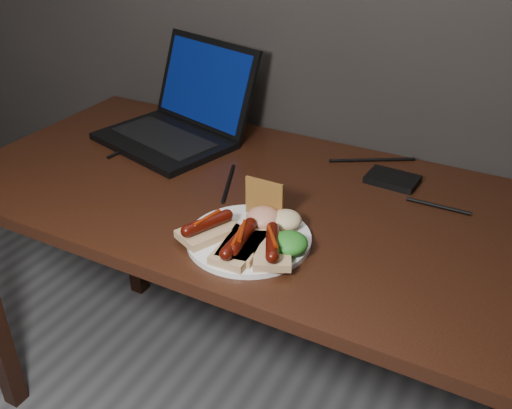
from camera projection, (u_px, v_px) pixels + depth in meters
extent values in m
cube|color=#331A0C|center=(250.00, 197.00, 1.32)|extent=(1.40, 0.70, 0.03)
cube|color=#331A0C|center=(130.00, 208.00, 2.01)|extent=(0.05, 0.05, 0.72)
cube|color=black|center=(164.00, 141.00, 1.54)|extent=(0.40, 0.32, 0.02)
cube|color=black|center=(163.00, 137.00, 1.53)|extent=(0.32, 0.20, 0.00)
cube|color=black|center=(206.00, 83.00, 1.58)|extent=(0.36, 0.18, 0.23)
cube|color=#081551|center=(206.00, 83.00, 1.58)|extent=(0.32, 0.15, 0.20)
cube|color=black|center=(392.00, 179.00, 1.35)|extent=(0.12, 0.09, 0.02)
cylinder|color=black|center=(228.00, 183.00, 1.34)|extent=(0.08, 0.17, 0.01)
cylinder|color=black|center=(372.00, 160.00, 1.45)|extent=(0.19, 0.12, 0.01)
cylinder|color=black|center=(438.00, 206.00, 1.25)|extent=(0.14, 0.01, 0.01)
cylinder|color=black|center=(136.00, 144.00, 1.53)|extent=(0.03, 0.20, 0.01)
cylinder|color=white|center=(249.00, 239.00, 1.14)|extent=(0.26, 0.26, 0.01)
cube|color=#E2B485|center=(208.00, 232.00, 1.13)|extent=(0.11, 0.13, 0.02)
cylinder|color=#4C0B05|center=(207.00, 223.00, 1.12)|extent=(0.06, 0.10, 0.02)
sphere|color=#4C0B05|center=(187.00, 231.00, 1.10)|extent=(0.03, 0.02, 0.02)
sphere|color=#4C0B05|center=(227.00, 215.00, 1.15)|extent=(0.02, 0.02, 0.02)
cylinder|color=maroon|center=(207.00, 218.00, 1.12)|extent=(0.02, 0.07, 0.01)
cube|color=#E2B485|center=(242.00, 245.00, 1.09)|extent=(0.09, 0.12, 0.02)
cylinder|color=#4C0B05|center=(242.00, 236.00, 1.08)|extent=(0.04, 0.10, 0.02)
sphere|color=#4C0B05|center=(233.00, 250.00, 1.04)|extent=(0.03, 0.02, 0.02)
sphere|color=#4C0B05|center=(250.00, 224.00, 1.12)|extent=(0.02, 0.02, 0.02)
cylinder|color=maroon|center=(242.00, 231.00, 1.08)|extent=(0.03, 0.07, 0.01)
cube|color=#E2B485|center=(272.00, 251.00, 1.08)|extent=(0.11, 0.13, 0.02)
cylinder|color=#4C0B05|center=(272.00, 242.00, 1.07)|extent=(0.06, 0.10, 0.02)
sphere|color=#4C0B05|center=(272.00, 257.00, 1.03)|extent=(0.03, 0.02, 0.02)
sphere|color=#4C0B05|center=(273.00, 228.00, 1.11)|extent=(0.03, 0.02, 0.02)
cylinder|color=maroon|center=(272.00, 236.00, 1.06)|extent=(0.05, 0.06, 0.01)
cube|color=#E2B485|center=(238.00, 250.00, 1.08)|extent=(0.08, 0.12, 0.02)
cylinder|color=#4C0B05|center=(238.00, 241.00, 1.07)|extent=(0.03, 0.10, 0.02)
sphere|color=#4C0B05|center=(226.00, 254.00, 1.03)|extent=(0.02, 0.02, 0.02)
sphere|color=#4C0B05|center=(249.00, 228.00, 1.11)|extent=(0.02, 0.02, 0.02)
cylinder|color=maroon|center=(238.00, 235.00, 1.06)|extent=(0.02, 0.07, 0.01)
cube|color=#9A652A|center=(264.00, 199.00, 1.18)|extent=(0.08, 0.01, 0.08)
ellipsoid|color=#105216|center=(290.00, 243.00, 1.08)|extent=(0.07, 0.07, 0.04)
ellipsoid|color=#A11011|center=(263.00, 218.00, 1.16)|extent=(0.07, 0.07, 0.04)
ellipsoid|color=beige|center=(286.00, 220.00, 1.15)|extent=(0.06, 0.06, 0.04)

